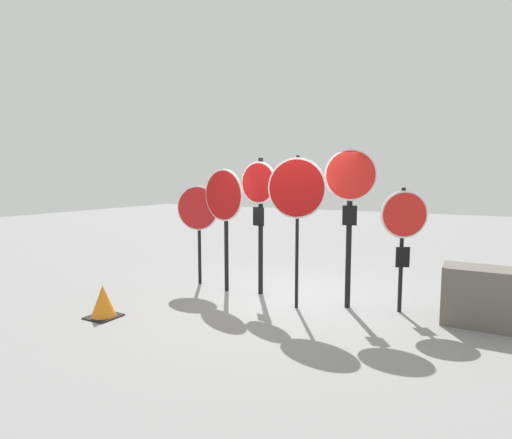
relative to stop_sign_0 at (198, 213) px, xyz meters
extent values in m
plane|color=gray|center=(1.87, -0.10, -1.42)|extent=(40.00, 40.00, 0.00)
cylinder|color=black|center=(-0.01, 0.05, -0.46)|extent=(0.06, 0.06, 1.91)
cylinder|color=white|center=(0.00, 0.00, 0.10)|extent=(0.86, 0.20, 0.88)
cylinder|color=red|center=(0.00, -0.02, 0.10)|extent=(0.80, 0.19, 0.82)
cylinder|color=black|center=(0.73, -0.12, -0.41)|extent=(0.08, 0.08, 2.00)
cylinder|color=white|center=(0.72, -0.18, 0.38)|extent=(0.93, 0.23, 0.95)
cylinder|color=#AD0F0F|center=(0.72, -0.20, 0.38)|extent=(0.87, 0.22, 0.89)
cylinder|color=black|center=(1.39, 0.01, -0.19)|extent=(0.09, 0.09, 2.46)
cylinder|color=white|center=(1.38, -0.06, 0.60)|extent=(0.74, 0.13, 0.75)
cylinder|color=#AD0F0F|center=(1.37, -0.08, 0.60)|extent=(0.68, 0.12, 0.69)
cube|color=black|center=(1.38, -0.06, 0.01)|extent=(0.23, 0.06, 0.33)
cylinder|color=black|center=(2.27, -0.41, -0.19)|extent=(0.05, 0.05, 2.45)
cylinder|color=white|center=(2.28, -0.47, 0.53)|extent=(0.95, 0.11, 0.96)
cylinder|color=#AD0F0F|center=(2.28, -0.48, 0.53)|extent=(0.90, 0.10, 0.90)
cylinder|color=black|center=(2.99, 0.00, -0.17)|extent=(0.09, 0.09, 2.48)
cylinder|color=white|center=(3.02, -0.06, 0.73)|extent=(0.78, 0.28, 0.81)
cylinder|color=red|center=(3.02, -0.08, 0.73)|extent=(0.72, 0.26, 0.75)
cube|color=black|center=(3.02, -0.06, 0.10)|extent=(0.22, 0.09, 0.31)
cylinder|color=black|center=(3.78, 0.18, -0.44)|extent=(0.06, 0.06, 1.95)
cylinder|color=white|center=(3.80, 0.13, 0.13)|extent=(0.64, 0.40, 0.73)
cylinder|color=red|center=(3.81, 0.11, 0.13)|extent=(0.58, 0.37, 0.67)
cube|color=black|center=(3.80, 0.13, -0.53)|extent=(0.19, 0.13, 0.32)
cube|color=black|center=(-0.12, -2.23, -1.41)|extent=(0.44, 0.44, 0.02)
cone|color=orange|center=(-0.12, -2.23, -1.16)|extent=(0.37, 0.37, 0.47)
cube|color=#605B51|center=(4.88, 0.12, -1.00)|extent=(1.00, 0.61, 0.84)
camera|label=1|loc=(4.72, -6.27, 0.66)|focal=28.00mm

